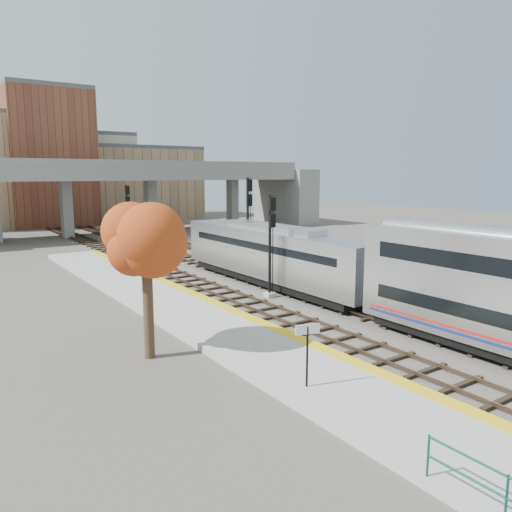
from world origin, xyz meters
TOP-DOWN VIEW (x-y plane):
  - ground at (0.00, 0.00)m, footprint 160.00×160.00m
  - platform at (-7.25, 0.00)m, footprint 4.50×60.00m
  - yellow_strip at (-5.35, 0.00)m, footprint 0.70×60.00m
  - tracks at (0.93, 12.50)m, footprint 10.70×95.00m
  - overpass at (4.92, 45.00)m, footprint 54.00×12.00m
  - buildings_far at (1.26, 66.57)m, footprint 43.00×21.00m
  - parking_lot at (14.00, 28.00)m, footprint 14.00×18.00m
  - locomotive at (1.00, 8.83)m, footprint 3.02×19.05m
  - signal_mast_near at (-1.10, 6.16)m, footprint 0.60×0.64m
  - signal_mast_mid at (3.00, 14.93)m, footprint 0.60×0.64m
  - signal_mast_far at (-1.10, 31.61)m, footprint 0.60×0.64m
  - station_sign at (-8.44, -6.20)m, footprint 0.87×0.32m
  - tree at (-11.60, 0.48)m, footprint 3.60×3.60m
  - car_a at (11.48, 25.87)m, footprint 2.38×3.83m
  - car_b at (13.47, 26.48)m, footprint 1.50×3.51m
  - car_c at (17.54, 29.27)m, footprint 2.49×4.79m

SIDE VIEW (x-z plane):
  - ground at x=0.00m, z-range 0.00..0.00m
  - parking_lot at x=14.00m, z-range 0.00..0.04m
  - tracks at x=0.93m, z-range -0.05..0.20m
  - platform at x=-7.25m, z-range 0.00..0.35m
  - yellow_strip at x=-5.35m, z-range 0.35..0.36m
  - car_b at x=13.47m, z-range 0.04..1.17m
  - car_a at x=11.48m, z-range 0.04..1.26m
  - car_c at x=17.54m, z-range 0.04..1.37m
  - station_sign at x=-8.44m, z-range 0.84..3.12m
  - locomotive at x=1.00m, z-range 0.23..4.33m
  - signal_mast_near at x=-1.10m, z-range -0.13..6.39m
  - signal_mast_far at x=-1.10m, z-range -0.09..6.61m
  - signal_mast_mid at x=3.00m, z-range 0.06..7.59m
  - tree at x=-11.60m, z-range 1.65..8.49m
  - overpass at x=4.92m, z-range 1.06..10.56m
  - buildings_far at x=1.26m, z-range -2.42..18.18m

